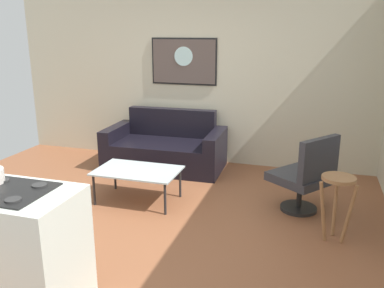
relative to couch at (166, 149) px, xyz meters
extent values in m
cube|color=brown|center=(0.49, -1.91, -0.30)|extent=(6.40, 6.40, 0.04)
cube|color=beige|center=(0.49, 0.52, 1.12)|extent=(6.40, 0.05, 2.80)
cube|color=black|center=(0.00, -0.04, -0.07)|extent=(1.43, 0.96, 0.42)
cube|color=black|center=(-0.01, 0.34, 0.36)|extent=(1.41, 0.20, 0.44)
cube|color=black|center=(-0.79, -0.07, 0.02)|extent=(0.20, 0.92, 0.61)
cube|color=black|center=(0.80, -0.02, 0.02)|extent=(0.20, 0.92, 0.61)
cube|color=silver|center=(0.13, -1.32, 0.11)|extent=(1.02, 0.64, 0.02)
cylinder|color=#232326|center=(-0.32, -1.59, -0.09)|extent=(0.03, 0.03, 0.39)
cylinder|color=#232326|center=(0.59, -1.59, -0.09)|extent=(0.03, 0.03, 0.39)
cylinder|color=#232326|center=(-0.32, -1.05, -0.09)|extent=(0.03, 0.03, 0.39)
cylinder|color=#232326|center=(0.59, -1.05, -0.09)|extent=(0.03, 0.03, 0.39)
cylinder|color=black|center=(2.05, -1.01, -0.26)|extent=(0.43, 0.43, 0.04)
cylinder|color=black|center=(2.05, -1.01, -0.05)|extent=(0.06, 0.06, 0.38)
cube|color=#2C2E35|center=(2.05, -1.01, 0.13)|extent=(0.83, 0.84, 0.10)
cube|color=#2C2E35|center=(2.24, -1.15, 0.41)|extent=(0.43, 0.54, 0.47)
cylinder|color=#9B6A42|center=(2.43, -1.64, 0.38)|extent=(0.33, 0.33, 0.03)
cylinder|color=#9B6A42|center=(2.43, -1.50, 0.04)|extent=(0.04, 0.13, 0.64)
cylinder|color=#9B6A42|center=(2.31, -1.71, 0.04)|extent=(0.13, 0.10, 0.64)
cylinder|color=#9B6A42|center=(2.55, -1.71, 0.04)|extent=(0.13, 0.10, 0.64)
cube|color=black|center=(0.06, -3.38, 0.65)|extent=(0.60, 0.50, 0.01)
cylinder|color=#2D2D2D|center=(0.23, -3.52, 0.66)|extent=(0.11, 0.11, 0.01)
cylinder|color=#2D2D2D|center=(-0.11, -3.24, 0.66)|extent=(0.11, 0.11, 0.01)
cylinder|color=#2D2D2D|center=(0.23, -3.24, 0.66)|extent=(0.11, 0.11, 0.01)
cube|color=black|center=(0.14, 0.48, 1.30)|extent=(1.06, 0.01, 0.72)
cube|color=brown|center=(0.14, 0.47, 1.30)|extent=(1.01, 0.02, 0.67)
cylinder|color=silver|center=(0.14, 0.46, 1.38)|extent=(0.29, 0.01, 0.29)
camera|label=1|loc=(2.14, -5.60, 1.78)|focal=37.93mm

